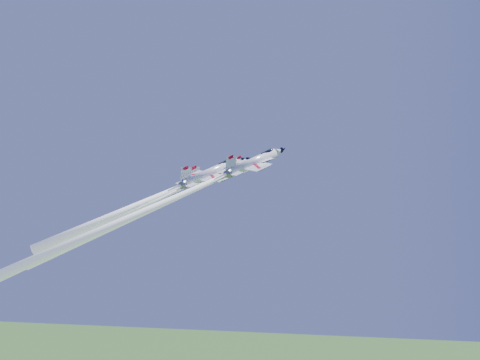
% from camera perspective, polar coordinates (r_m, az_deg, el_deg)
% --- Properties ---
extents(jet_lead, '(28.86, 36.81, 43.46)m').
position_cam_1_polar(jet_lead, '(109.88, -6.29, -1.70)').
color(jet_lead, white).
extents(jet_left, '(26.29, 32.23, 32.45)m').
position_cam_1_polar(jet_left, '(114.78, -8.08, -1.68)').
color(jet_left, white).
extents(jet_right, '(30.42, 38.53, 44.25)m').
position_cam_1_polar(jet_right, '(101.21, -7.56, -2.11)').
color(jet_right, white).
extents(jet_slot, '(24.57, 30.02, 30.09)m').
position_cam_1_polar(jet_slot, '(107.07, -8.77, -1.68)').
color(jet_slot, white).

